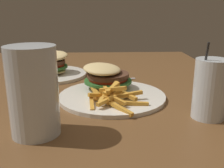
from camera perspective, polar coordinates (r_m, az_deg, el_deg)
dining_table at (r=0.75m, az=-8.95°, el=-10.23°), size 1.49×1.06×0.76m
meal_plate_near at (r=0.73m, az=-0.70°, el=-0.34°), size 0.29×0.29×0.09m
beer_glass at (r=0.51m, az=-16.74°, el=-1.86°), size 0.09×0.09×0.17m
juice_glass at (r=0.61m, az=20.52°, el=-1.51°), size 0.07×0.07×0.17m
spoon at (r=0.87m, az=-2.75°, el=0.96°), size 0.06×0.16×0.01m
meal_plate_far at (r=0.96m, az=-13.24°, el=3.43°), size 0.26×0.26×0.09m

